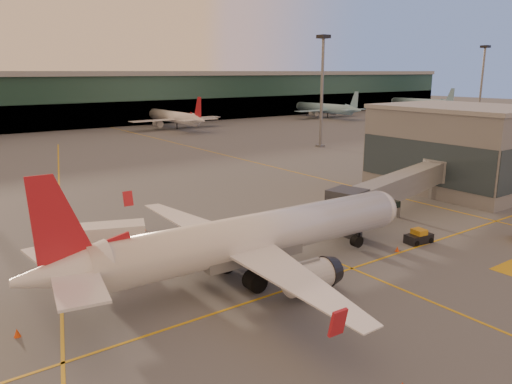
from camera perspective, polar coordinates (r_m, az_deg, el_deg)
ground at (r=40.52m, az=11.21°, el=-12.34°), size 600.00×600.00×0.00m
taxi_markings at (r=73.68m, az=-19.45°, el=-0.94°), size 100.12×173.00×0.01m
gate_building at (r=81.86m, az=22.25°, el=4.72°), size 18.40×22.40×12.60m
mast_east_near at (r=119.24m, az=7.57°, el=12.23°), size 2.40×2.40×25.60m
mast_east_far at (r=181.38m, az=24.41°, el=11.61°), size 2.40×2.40×25.60m
distant_aircraft_row at (r=148.29m, az=-21.22°, el=5.93°), size 350.00×34.00×13.00m
main_airplane at (r=42.83m, az=-0.97°, el=-5.42°), size 36.55×32.90×11.04m
jet_bridge at (r=64.51m, az=16.58°, el=0.78°), size 28.08×9.50×5.59m
catering_truck at (r=46.47m, az=-15.96°, el=-5.81°), size 6.20×4.34×4.42m
pushback_tug at (r=55.25m, az=18.12°, el=-4.94°), size 3.05×1.89×1.49m
cone_nose at (r=55.88m, az=17.05°, el=-4.98°), size 0.50×0.50×0.63m
cone_tail at (r=38.74m, az=-25.64°, el=-14.31°), size 0.46×0.46×0.59m
cone_wing_left at (r=57.99m, az=-12.72°, el=-4.03°), size 0.49×0.49×0.62m
cone_fwd at (r=52.15m, az=15.85°, el=-6.29°), size 0.41×0.41×0.52m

